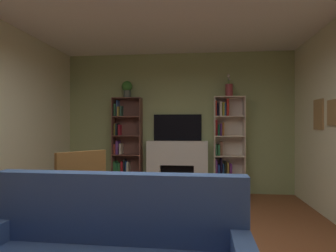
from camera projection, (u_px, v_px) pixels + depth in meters
wall_back_accent at (178, 123)px, 5.98m from camera, size 4.73×0.06×2.85m
fireplace at (177, 165)px, 5.82m from camera, size 1.31×0.56×1.06m
tv at (178, 128)px, 5.92m from camera, size 0.97×0.06×0.54m
bookshelf_left at (125, 148)px, 5.97m from camera, size 0.59×0.28×1.93m
bookshelf_right at (226, 147)px, 5.73m from camera, size 0.59×0.32×1.93m
potted_plant at (127, 88)px, 5.91m from camera, size 0.22×0.22×0.34m
vase_with_flowers at (229, 90)px, 5.69m from camera, size 0.15×0.15×0.45m
armchair at (74, 195)px, 3.47m from camera, size 0.86×0.86×1.07m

